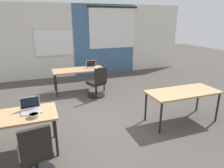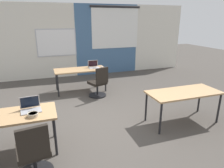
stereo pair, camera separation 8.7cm
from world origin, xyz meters
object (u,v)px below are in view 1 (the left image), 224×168
desk_far_center (79,71)px  chair_far_right (97,85)px  mouse_far_right (100,67)px  snack_bowl (34,115)px  laptop_far_right (92,66)px  desk_near_right (183,94)px  chair_near_left_inner (36,157)px  laptop_near_left_inner (31,108)px  desk_near_left (6,120)px

desk_far_center → chair_far_right: chair_far_right is taller
mouse_far_right → snack_bowl: (-2.03, -3.00, 0.02)m
laptop_far_right → mouse_far_right: size_ratio=3.07×
desk_near_right → chair_near_left_inner: chair_near_left_inner is taller
laptop_far_right → chair_near_left_inner: laptop_far_right is taller
laptop_near_left_inner → desk_far_center: bearing=56.9°
desk_far_center → chair_far_right: size_ratio=1.74×
desk_near_right → desk_far_center: size_ratio=1.00×
chair_near_left_inner → desk_far_center: bearing=-119.5°
desk_near_right → chair_near_left_inner: size_ratio=1.74×
desk_near_right → mouse_far_right: (-1.04, 2.82, 0.08)m
laptop_far_right → laptop_near_left_inner: bearing=-124.6°
desk_far_center → mouse_far_right: size_ratio=14.60×
laptop_far_right → snack_bowl: (-1.76, -3.02, -0.01)m
laptop_far_right → laptop_near_left_inner: laptop_near_left_inner is taller
mouse_far_right → chair_far_right: size_ratio=0.12×
mouse_far_right → desk_near_left: bearing=-131.1°
chair_far_right → snack_bowl: size_ratio=5.18×
desk_near_right → laptop_far_right: bearing=114.6°
mouse_far_right → snack_bowl: size_ratio=0.62×
desk_near_left → mouse_far_right: size_ratio=14.60×
mouse_far_right → snack_bowl: bearing=-124.1°
mouse_far_right → chair_far_right: chair_far_right is taller
desk_near_right → desk_far_center: (-1.75, 2.80, 0.00)m
desk_near_left → chair_near_left_inner: bearing=-60.4°
desk_far_center → chair_near_left_inner: chair_near_left_inner is taller
desk_far_center → snack_bowl: (-1.32, -2.97, 0.10)m
mouse_far_right → chair_near_left_inner: size_ratio=0.12×
desk_near_left → laptop_near_left_inner: laptop_near_left_inner is taller
desk_near_left → mouse_far_right: 3.75m
laptop_far_right → chair_far_right: laptop_far_right is taller
laptop_far_right → chair_near_left_inner: 4.02m
snack_bowl → mouse_far_right: bearing=55.9°
desk_far_center → chair_far_right: bearing=-59.9°
desk_near_right → chair_far_right: bearing=122.6°
laptop_far_right → desk_near_left: bearing=-129.1°
desk_near_left → desk_far_center: size_ratio=1.00×
chair_far_right → desk_far_center: bearing=-79.9°
mouse_far_right → laptop_near_left_inner: (-2.07, -2.74, 0.03)m
desk_near_left → snack_bowl: snack_bowl is taller
desk_near_right → desk_near_left: bearing=180.0°
desk_near_right → mouse_far_right: size_ratio=14.60×
mouse_far_right → laptop_far_right: bearing=175.0°
laptop_far_right → chair_far_right: 0.84m
laptop_near_left_inner → desk_near_right: bearing=-8.0°
desk_near_right → laptop_far_right: 3.13m
desk_near_left → laptop_near_left_inner: 0.41m
laptop_near_left_inner → snack_bowl: size_ratio=2.02×
chair_far_right → chair_near_left_inner: size_ratio=1.00×
mouse_far_right → chair_near_left_inner: 4.12m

